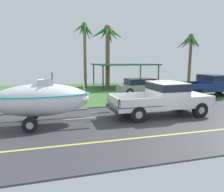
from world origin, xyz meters
TOP-DOWN VIEW (x-y plane):
  - ground at (0.00, 8.38)m, footprint 36.00×22.00m
  - pickup_truck_towing at (0.77, 1.14)m, footprint 5.58×2.12m
  - boat_on_trailer at (-5.70, 1.14)m, footprint 5.78×2.36m
  - parked_pickup_background at (7.61, 5.75)m, footprint 5.70×2.16m
  - parked_sedan_near at (2.58, 8.62)m, footprint 4.31×1.88m
  - carport_awning at (2.69, 13.66)m, footprint 6.39×5.14m
  - palm_tree_near_left at (0.52, 12.38)m, footprint 3.59×2.64m
  - palm_tree_mid at (-1.53, 14.17)m, footprint 2.48×2.74m
  - palm_tree_far_left at (9.13, 11.14)m, footprint 2.84×2.96m

SIDE VIEW (x-z plane):
  - ground at x=0.00m, z-range -0.07..0.04m
  - parked_sedan_near at x=2.58m, z-range -0.02..1.36m
  - parked_pickup_background at x=7.61m, z-range 0.11..1.91m
  - pickup_truck_towing at x=0.77m, z-range 0.11..1.94m
  - boat_on_trailer at x=-5.70m, z-range -0.04..2.42m
  - carport_awning at x=2.69m, z-range 1.16..3.73m
  - palm_tree_far_left at x=9.13m, z-range 1.61..7.28m
  - palm_tree_near_left at x=0.52m, z-range 1.50..7.90m
  - palm_tree_mid at x=-1.53m, z-range 1.87..8.73m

